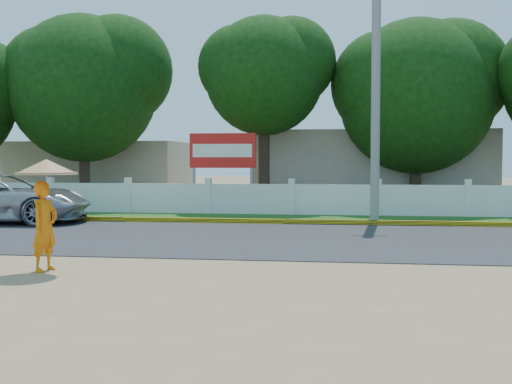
% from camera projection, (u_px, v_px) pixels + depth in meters
% --- Properties ---
extents(ground, '(120.00, 120.00, 0.00)m').
position_uv_depth(ground, '(241.00, 270.00, 11.56)').
color(ground, '#9E8460').
rests_on(ground, ground).
extents(road, '(60.00, 7.00, 0.02)m').
position_uv_depth(road, '(270.00, 238.00, 16.01)').
color(road, '#38383A').
rests_on(road, ground).
extents(grass_verge, '(60.00, 3.50, 0.03)m').
position_uv_depth(grass_verge, '(288.00, 219.00, 21.20)').
color(grass_verge, '#2D601E').
rests_on(grass_verge, ground).
extents(curb, '(40.00, 0.18, 0.16)m').
position_uv_depth(curb, '(283.00, 222.00, 19.52)').
color(curb, yellow).
rests_on(curb, ground).
extents(fence, '(40.00, 0.10, 1.10)m').
position_uv_depth(fence, '(292.00, 200.00, 22.61)').
color(fence, silver).
rests_on(fence, ground).
extents(building_near, '(10.00, 6.00, 3.20)m').
position_uv_depth(building_near, '(370.00, 167.00, 28.87)').
color(building_near, '#B7AD99').
rests_on(building_near, ground).
extents(building_far, '(8.00, 5.00, 2.80)m').
position_uv_depth(building_far, '(103.00, 171.00, 31.65)').
color(building_far, '#B7AD99').
rests_on(building_far, ground).
extents(utility_pole, '(0.28, 0.28, 9.02)m').
position_uv_depth(utility_pole, '(376.00, 78.00, 19.82)').
color(utility_pole, gray).
rests_on(utility_pole, ground).
extents(monk_with_parasol, '(1.09, 1.09, 1.99)m').
position_uv_depth(monk_with_parasol, '(46.00, 198.00, 11.35)').
color(monk_with_parasol, orange).
rests_on(monk_with_parasol, ground).
extents(billboard, '(2.50, 0.13, 2.95)m').
position_uv_depth(billboard, '(222.00, 155.00, 23.98)').
color(billboard, gray).
rests_on(billboard, ground).
extents(tree_row, '(36.56, 7.33, 8.72)m').
position_uv_depth(tree_row, '(371.00, 85.00, 24.84)').
color(tree_row, '#473828').
rests_on(tree_row, ground).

